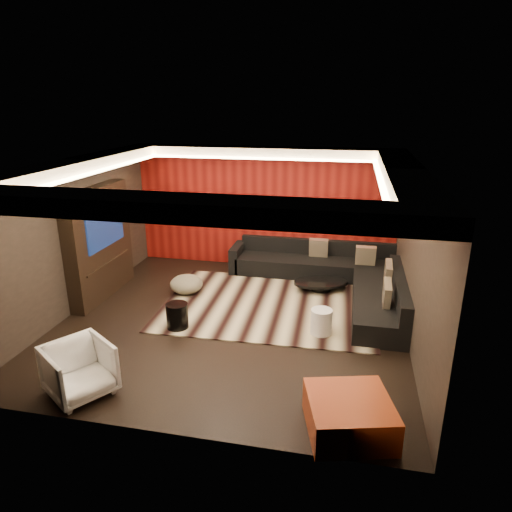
% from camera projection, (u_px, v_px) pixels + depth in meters
% --- Properties ---
extents(floor, '(6.00, 6.00, 0.02)m').
position_uv_depth(floor, '(233.00, 321.00, 8.21)').
color(floor, black).
rests_on(floor, ground).
extents(ceiling, '(6.00, 6.00, 0.02)m').
position_uv_depth(ceiling, '(230.00, 163.00, 7.29)').
color(ceiling, silver).
rests_on(ceiling, ground).
extents(wall_back, '(6.00, 0.02, 2.80)m').
position_uv_depth(wall_back, '(265.00, 208.00, 10.54)').
color(wall_back, black).
rests_on(wall_back, ground).
extents(wall_left, '(0.02, 6.00, 2.80)m').
position_uv_depth(wall_left, '(72.00, 236.00, 8.34)').
color(wall_left, black).
rests_on(wall_left, ground).
extents(wall_right, '(0.02, 6.00, 2.80)m').
position_uv_depth(wall_right, '(417.00, 259.00, 7.17)').
color(wall_right, black).
rests_on(wall_right, ground).
extents(red_feature_wall, '(5.98, 0.05, 2.78)m').
position_uv_depth(red_feature_wall, '(264.00, 208.00, 10.50)').
color(red_feature_wall, '#6B0C0A').
rests_on(red_feature_wall, ground).
extents(soffit_back, '(6.00, 0.60, 0.22)m').
position_uv_depth(soffit_back, '(262.00, 152.00, 9.83)').
color(soffit_back, silver).
rests_on(soffit_back, ground).
extents(soffit_front, '(6.00, 0.60, 0.22)m').
position_uv_depth(soffit_front, '(164.00, 207.00, 4.83)').
color(soffit_front, silver).
rests_on(soffit_front, ground).
extents(soffit_left, '(0.60, 4.80, 0.22)m').
position_uv_depth(soffit_left, '(79.00, 166.00, 7.86)').
color(soffit_left, silver).
rests_on(soffit_left, ground).
extents(soffit_right, '(0.60, 4.80, 0.22)m').
position_uv_depth(soffit_right, '(405.00, 176.00, 6.81)').
color(soffit_right, silver).
rests_on(soffit_right, ground).
extents(cove_back, '(4.80, 0.08, 0.04)m').
position_uv_depth(cove_back, '(259.00, 158.00, 9.54)').
color(cove_back, '#FFD899').
rests_on(cove_back, ground).
extents(cove_front, '(4.80, 0.08, 0.04)m').
position_uv_depth(cove_front, '(177.00, 208.00, 5.18)').
color(cove_front, '#FFD899').
rests_on(cove_front, ground).
extents(cove_left, '(0.08, 4.80, 0.04)m').
position_uv_depth(cove_left, '(97.00, 171.00, 7.82)').
color(cove_left, '#FFD899').
rests_on(cove_left, ground).
extents(cove_right, '(0.08, 4.80, 0.04)m').
position_uv_depth(cove_right, '(381.00, 181.00, 6.90)').
color(cove_right, '#FFD899').
rests_on(cove_right, ground).
extents(tv_surround, '(0.30, 2.00, 2.20)m').
position_uv_depth(tv_surround, '(99.00, 243.00, 8.96)').
color(tv_surround, black).
rests_on(tv_surround, ground).
extents(tv_screen, '(0.04, 1.30, 0.80)m').
position_uv_depth(tv_screen, '(105.00, 226.00, 8.81)').
color(tv_screen, black).
rests_on(tv_screen, ground).
extents(tv_shelf, '(0.04, 1.60, 0.04)m').
position_uv_depth(tv_shelf, '(109.00, 263.00, 9.06)').
color(tv_shelf, black).
rests_on(tv_shelf, ground).
extents(rug, '(4.07, 3.10, 0.02)m').
position_uv_depth(rug, '(269.00, 305.00, 8.82)').
color(rug, '#C7BA91').
rests_on(rug, floor).
extents(coffee_table, '(1.40, 1.40, 0.19)m').
position_uv_depth(coffee_table, '(321.00, 285.00, 9.46)').
color(coffee_table, black).
rests_on(coffee_table, rug).
extents(drum_stool, '(0.50, 0.50, 0.44)m').
position_uv_depth(drum_stool, '(177.00, 316.00, 7.86)').
color(drum_stool, black).
rests_on(drum_stool, rug).
extents(striped_pouf, '(0.80, 0.80, 0.37)m').
position_uv_depth(striped_pouf, '(186.00, 284.00, 9.30)').
color(striped_pouf, beige).
rests_on(striped_pouf, rug).
extents(white_side_table, '(0.47, 0.47, 0.45)m').
position_uv_depth(white_side_table, '(321.00, 322.00, 7.67)').
color(white_side_table, white).
rests_on(white_side_table, floor).
extents(orange_ottoman, '(1.18, 1.18, 0.43)m').
position_uv_depth(orange_ottoman, '(349.00, 415.00, 5.42)').
color(orange_ottoman, '#A02814').
rests_on(orange_ottoman, floor).
extents(armchair, '(1.10, 1.10, 0.73)m').
position_uv_depth(armchair, '(79.00, 370.00, 6.06)').
color(armchair, white).
rests_on(armchair, floor).
extents(sectional_sofa, '(3.65, 3.50, 0.75)m').
position_uv_depth(sectional_sofa, '(336.00, 277.00, 9.51)').
color(sectional_sofa, black).
rests_on(sectional_sofa, floor).
extents(throw_pillows, '(1.70, 2.67, 0.50)m').
position_uv_depth(throw_pillows, '(362.00, 266.00, 9.12)').
color(throw_pillows, '#C8B493').
rests_on(throw_pillows, sectional_sofa).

